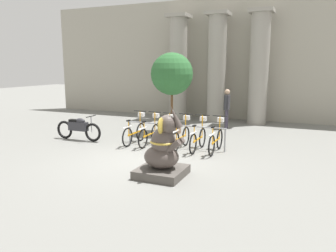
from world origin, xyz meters
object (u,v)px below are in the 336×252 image
(potted_tree, at_px, (172,76))
(person_pedestrian, at_px, (227,105))
(bicycle_5, at_px, (216,139))
(elephant_statue, at_px, (163,153))
(bicycle_4, at_px, (198,138))
(bicycle_2, at_px, (165,135))
(bicycle_1, at_px, (150,133))
(bicycle_0, at_px, (135,132))
(motorcycle, at_px, (79,128))
(bicycle_3, at_px, (181,137))

(potted_tree, bearing_deg, person_pedestrian, 42.97)
(bicycle_5, relative_size, elephant_statue, 0.90)
(person_pedestrian, xyz_separation_m, potted_tree, (-1.84, -1.71, 1.25))
(bicycle_4, bearing_deg, bicycle_5, 1.54)
(elephant_statue, bearing_deg, bicycle_4, 89.51)
(bicycle_2, bearing_deg, bicycle_1, 174.89)
(bicycle_2, relative_size, bicycle_5, 1.00)
(bicycle_0, relative_size, motorcycle, 0.84)
(person_pedestrian, height_order, potted_tree, potted_tree)
(bicycle_1, relative_size, motorcycle, 0.84)
(bicycle_5, bearing_deg, potted_tree, 137.25)
(elephant_statue, xyz_separation_m, potted_tree, (-1.84, 5.00, 1.67))
(bicycle_1, distance_m, bicycle_2, 0.59)
(potted_tree, bearing_deg, bicycle_3, -60.72)
(bicycle_5, height_order, elephant_statue, elephant_statue)
(person_pedestrian, bearing_deg, bicycle_5, -81.34)
(bicycle_2, xyz_separation_m, bicycle_5, (1.75, 0.03, 0.00))
(bicycle_1, relative_size, person_pedestrian, 0.95)
(person_pedestrian, bearing_deg, bicycle_1, -113.62)
(bicycle_1, relative_size, bicycle_4, 1.00)
(bicycle_4, bearing_deg, bicycle_2, -179.49)
(bicycle_1, bearing_deg, person_pedestrian, 66.38)
(bicycle_0, relative_size, bicycle_5, 1.00)
(bicycle_1, xyz_separation_m, bicycle_2, (0.58, -0.05, 0.00))
(bicycle_0, distance_m, bicycle_4, 2.33)
(bicycle_0, bearing_deg, bicycle_5, -0.44)
(potted_tree, bearing_deg, elephant_statue, -69.83)
(bicycle_3, xyz_separation_m, motorcycle, (-3.90, -0.29, 0.04))
(bicycle_2, xyz_separation_m, motorcycle, (-3.32, -0.28, 0.04))
(bicycle_5, xyz_separation_m, elephant_statue, (-0.61, -2.75, 0.19))
(bicycle_2, bearing_deg, bicycle_4, 0.51)
(bicycle_1, height_order, bicycle_5, same)
(elephant_statue, xyz_separation_m, person_pedestrian, (0.00, 6.72, 0.42))
(bicycle_0, xyz_separation_m, person_pedestrian, (2.31, 3.95, 0.62))
(bicycle_5, xyz_separation_m, motorcycle, (-5.07, -0.31, 0.04))
(bicycle_1, distance_m, potted_tree, 2.91)
(elephant_statue, bearing_deg, bicycle_2, 112.79)
(bicycle_2, bearing_deg, bicycle_0, 177.62)
(bicycle_0, relative_size, bicycle_2, 1.00)
(bicycle_4, xyz_separation_m, bicycle_5, (0.58, 0.02, 0.00))
(bicycle_5, distance_m, motorcycle, 5.08)
(bicycle_4, height_order, person_pedestrian, person_pedestrian)
(bicycle_0, bearing_deg, bicycle_2, -2.38)
(bicycle_0, bearing_deg, person_pedestrian, 59.70)
(bicycle_5, height_order, motorcycle, bicycle_5)
(bicycle_3, distance_m, motorcycle, 3.91)
(bicycle_1, xyz_separation_m, bicycle_5, (2.33, -0.03, 0.00))
(person_pedestrian, bearing_deg, elephant_statue, -90.01)
(bicycle_3, distance_m, bicycle_4, 0.58)
(motorcycle, bearing_deg, bicycle_0, 8.77)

